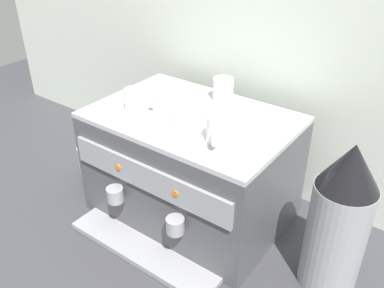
% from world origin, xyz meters
% --- Properties ---
extents(ground_plane, '(4.00, 4.00, 0.00)m').
position_xyz_m(ground_plane, '(0.00, 0.00, 0.00)').
color(ground_plane, '#38383D').
extents(tiled_backsplash_wall, '(2.80, 0.03, 1.15)m').
position_xyz_m(tiled_backsplash_wall, '(0.00, 0.32, 0.57)').
color(tiled_backsplash_wall, silver).
rests_on(tiled_backsplash_wall, ground_plane).
extents(espresso_machine, '(0.66, 0.56, 0.40)m').
position_xyz_m(espresso_machine, '(0.00, -0.01, 0.20)').
color(espresso_machine, '#4C4C51').
rests_on(espresso_machine, ground_plane).
extents(ceramic_cup_0, '(0.10, 0.10, 0.08)m').
position_xyz_m(ceramic_cup_0, '(0.01, 0.16, 0.44)').
color(ceramic_cup_0, white).
rests_on(ceramic_cup_0, espresso_machine).
extents(ceramic_cup_1, '(0.11, 0.09, 0.07)m').
position_xyz_m(ceramic_cup_1, '(-0.17, -0.08, 0.43)').
color(ceramic_cup_1, white).
rests_on(ceramic_cup_1, espresso_machine).
extents(ceramic_cup_2, '(0.07, 0.11, 0.08)m').
position_xyz_m(ceramic_cup_2, '(0.16, -0.10, 0.44)').
color(ceramic_cup_2, white).
rests_on(ceramic_cup_2, espresso_machine).
extents(ceramic_bowl_0, '(0.10, 0.10, 0.03)m').
position_xyz_m(ceramic_bowl_0, '(0.03, -0.04, 0.41)').
color(ceramic_bowl_0, white).
rests_on(ceramic_bowl_0, espresso_machine).
extents(ceramic_bowl_1, '(0.10, 0.10, 0.04)m').
position_xyz_m(ceramic_bowl_1, '(-0.08, -0.03, 0.42)').
color(ceramic_bowl_1, white).
rests_on(ceramic_bowl_1, espresso_machine).
extents(ceramic_bowl_2, '(0.10, 0.10, 0.03)m').
position_xyz_m(ceramic_bowl_2, '(0.12, 0.01, 0.41)').
color(ceramic_bowl_2, white).
rests_on(ceramic_bowl_2, espresso_machine).
extents(coffee_grinder, '(0.17, 0.17, 0.48)m').
position_xyz_m(coffee_grinder, '(0.52, -0.02, 0.24)').
color(coffee_grinder, '#939399').
rests_on(coffee_grinder, ground_plane).
extents(milk_pitcher, '(0.10, 0.10, 0.13)m').
position_xyz_m(milk_pitcher, '(-0.48, -0.06, 0.07)').
color(milk_pitcher, '#B7B7BC').
rests_on(milk_pitcher, ground_plane).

